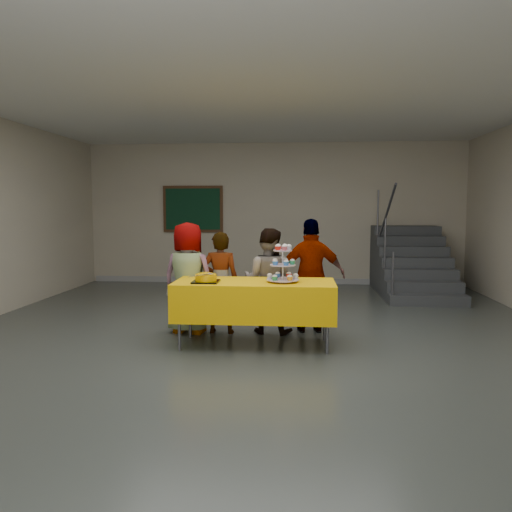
% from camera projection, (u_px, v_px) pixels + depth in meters
% --- Properties ---
extents(room_shell, '(10.00, 10.04, 3.02)m').
position_uv_depth(room_shell, '(253.00, 164.00, 5.65)').
color(room_shell, '#4C514C').
rests_on(room_shell, ground).
extents(bake_table, '(1.88, 0.78, 0.77)m').
position_uv_depth(bake_table, '(255.00, 299.00, 5.89)').
color(bake_table, '#595960').
rests_on(bake_table, ground).
extents(cupcake_stand, '(0.38, 0.38, 0.44)m').
position_uv_depth(cupcake_stand, '(283.00, 266.00, 5.79)').
color(cupcake_stand, silver).
rests_on(cupcake_stand, bake_table).
extents(bear_cake, '(0.32, 0.36, 0.12)m').
position_uv_depth(bear_cake, '(206.00, 277.00, 5.78)').
color(bear_cake, black).
rests_on(bear_cake, bake_table).
extents(schoolchild_a, '(0.79, 0.60, 1.45)m').
position_uv_depth(schoolchild_a, '(188.00, 278.00, 6.47)').
color(schoolchild_a, slate).
rests_on(schoolchild_a, ground).
extents(schoolchild_b, '(0.50, 0.34, 1.33)m').
position_uv_depth(schoolchild_b, '(221.00, 283.00, 6.48)').
color(schoolchild_b, slate).
rests_on(schoolchild_b, ground).
extents(schoolchild_c, '(0.76, 0.65, 1.37)m').
position_uv_depth(schoolchild_c, '(268.00, 281.00, 6.49)').
color(schoolchild_c, slate).
rests_on(schoolchild_c, ground).
extents(schoolchild_d, '(0.90, 0.44, 1.49)m').
position_uv_depth(schoolchild_d, '(312.00, 276.00, 6.53)').
color(schoolchild_d, '#5C5C65').
rests_on(schoolchild_d, ground).
extents(staircase, '(1.30, 2.40, 2.04)m').
position_uv_depth(staircase, '(410.00, 267.00, 9.67)').
color(staircase, '#424447').
rests_on(staircase, ground).
extents(noticeboard, '(1.30, 0.05, 1.00)m').
position_uv_depth(noticeboard, '(193.00, 209.00, 10.75)').
color(noticeboard, '#472B16').
rests_on(noticeboard, ground).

